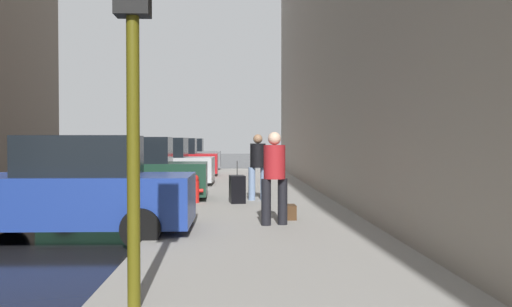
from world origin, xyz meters
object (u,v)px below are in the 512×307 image
parked_blue_sedan (72,190)px  rolling_suitcase (237,189)px  parked_dark_green_sedan (129,173)px  duffel_bag (287,212)px  parked_gray_coupe (182,156)px  parked_silver_sedan (155,165)px  pedestrian_in_jeans (258,163)px  traffic_light (133,26)px  fire_hydrant (195,189)px  parked_red_hatchback (171,160)px  pedestrian_in_red_jacket (274,173)px

parked_blue_sedan → rolling_suitcase: bearing=56.0°
parked_blue_sedan → parked_dark_green_sedan: bearing=90.0°
duffel_bag → parked_gray_coupe: bearing=101.2°
parked_silver_sedan → pedestrian_in_jeans: 6.25m
parked_dark_green_sedan → traffic_light: bearing=-79.3°
parked_blue_sedan → fire_hydrant: bearing=67.2°
fire_hydrant → traffic_light: traffic_light is taller
parked_blue_sedan → parked_silver_sedan: same height
parked_dark_green_sedan → parked_silver_sedan: (-0.00, 4.87, 0.00)m
fire_hydrant → parked_blue_sedan: bearing=-112.8°
fire_hydrant → parked_silver_sedan: bearing=107.2°
fire_hydrant → duffel_bag: (2.03, -3.00, -0.21)m
parked_silver_sedan → rolling_suitcase: bearing=-64.0°
parked_dark_green_sedan → parked_silver_sedan: 4.87m
parked_blue_sedan → parked_gray_coupe: same height
parked_blue_sedan → fire_hydrant: 4.66m
fire_hydrant → rolling_suitcase: (1.05, -0.04, -0.01)m
fire_hydrant → traffic_light: 9.16m
parked_dark_green_sedan → traffic_light: 10.17m
parked_dark_green_sedan → traffic_light: size_ratio=1.18×
rolling_suitcase → fire_hydrant: bearing=177.7°
rolling_suitcase → duffel_bag: (0.98, -2.96, -0.20)m
fire_hydrant → traffic_light: size_ratio=0.20×
traffic_light → pedestrian_in_jeans: 9.72m
rolling_suitcase → parked_silver_sedan: bearing=116.0°
parked_blue_sedan → traffic_light: traffic_light is taller
parked_red_hatchback → pedestrian_in_red_jacket: (3.52, -14.69, 0.26)m
parked_dark_green_sedan → rolling_suitcase: 3.05m
parked_gray_coupe → pedestrian_in_red_jacket: size_ratio=2.46×
traffic_light → parked_dark_green_sedan: bearing=100.7°
parked_blue_sedan → duffel_bag: size_ratio=9.56×
parked_gray_coupe → rolling_suitcase: parked_gray_coupe is taller
pedestrian_in_jeans → duffel_bag: size_ratio=3.89×
parked_blue_sedan → parked_silver_sedan: size_ratio=0.99×
pedestrian_in_red_jacket → duffel_bag: pedestrian_in_red_jacket is taller
rolling_suitcase → traffic_light: bearing=-96.5°
traffic_light → parked_gray_coupe: bearing=94.2°
parked_dark_green_sedan → pedestrian_in_red_jacket: bearing=-53.2°
parked_dark_green_sedan → pedestrian_in_jeans: pedestrian_in_jeans is taller
pedestrian_in_jeans → rolling_suitcase: (-0.54, -0.62, -0.61)m
parked_dark_green_sedan → parked_gray_coupe: same height
duffel_bag → pedestrian_in_jeans: bearing=96.9°
parked_red_hatchback → parked_gray_coupe: (0.00, 5.51, 0.00)m
parked_gray_coupe → fire_hydrant: (1.80, -16.44, -0.35)m
parked_dark_green_sedan → parked_gray_coupe: 15.49m
fire_hydrant → rolling_suitcase: size_ratio=0.68×
fire_hydrant → duffel_bag: size_ratio=1.60×
parked_dark_green_sedan → pedestrian_in_red_jacket: pedestrian_in_red_jacket is taller
duffel_bag → parked_blue_sedan: bearing=-161.6°
parked_blue_sedan → parked_dark_green_sedan: size_ratio=0.99×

